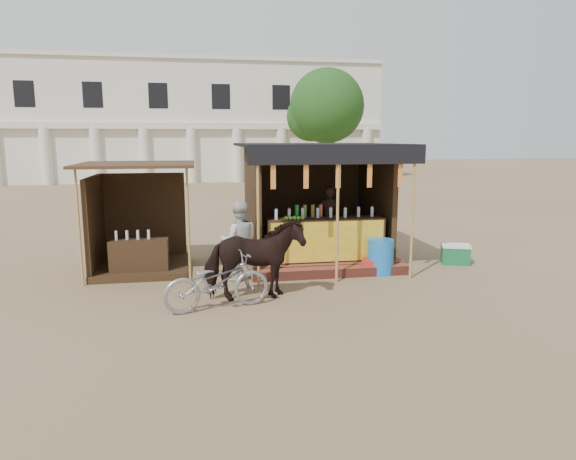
% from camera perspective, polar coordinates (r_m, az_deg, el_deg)
% --- Properties ---
extents(ground, '(120.00, 120.00, 0.00)m').
position_cam_1_polar(ground, '(8.94, 1.83, -8.75)').
color(ground, '#846B4C').
rests_on(ground, ground).
extents(main_stall, '(3.60, 3.61, 2.78)m').
position_cam_1_polar(main_stall, '(12.11, 3.26, 1.22)').
color(main_stall, brown).
rests_on(main_stall, ground).
extents(secondary_stall, '(2.40, 2.40, 2.38)m').
position_cam_1_polar(secondary_stall, '(11.77, -16.82, -0.29)').
color(secondary_stall, '#382614').
rests_on(secondary_stall, ground).
extents(cow, '(1.81, 0.92, 1.48)m').
position_cam_1_polar(cow, '(9.25, -3.80, -3.33)').
color(cow, black).
rests_on(cow, ground).
extents(motorbike, '(1.94, 1.06, 0.97)m').
position_cam_1_polar(motorbike, '(8.86, -7.89, -5.73)').
color(motorbike, '#92929A').
rests_on(motorbike, ground).
extents(bystander, '(0.81, 0.64, 1.65)m').
position_cam_1_polar(bystander, '(10.51, -5.46, -1.26)').
color(bystander, silver).
rests_on(bystander, ground).
extents(blue_barrel, '(0.65, 0.65, 0.76)m').
position_cam_1_polar(blue_barrel, '(11.27, 10.25, -2.92)').
color(blue_barrel, blue).
rests_on(blue_barrel, ground).
extents(red_crate, '(0.54, 0.49, 0.33)m').
position_cam_1_polar(red_crate, '(11.26, 9.36, -4.04)').
color(red_crate, '#AD261C').
rests_on(red_crate, ground).
extents(cooler, '(0.75, 0.63, 0.46)m').
position_cam_1_polar(cooler, '(12.62, 18.10, -2.55)').
color(cooler, '#176838').
rests_on(cooler, ground).
extents(background_building, '(26.00, 7.45, 8.18)m').
position_cam_1_polar(background_building, '(38.24, -10.73, 11.59)').
color(background_building, silver).
rests_on(background_building, ground).
extents(tree, '(4.50, 4.40, 7.00)m').
position_cam_1_polar(tree, '(31.40, 3.93, 13.28)').
color(tree, '#382314').
rests_on(tree, ground).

